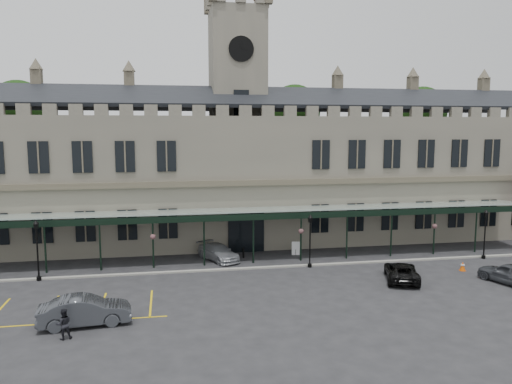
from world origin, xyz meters
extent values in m
plane|color=#232325|center=(0.00, 0.00, 0.00)|extent=(140.00, 140.00, 0.00)
cube|color=#625E52|center=(0.00, 16.00, 6.00)|extent=(60.00, 10.00, 12.00)
cube|color=#50493A|center=(0.00, 10.82, 6.20)|extent=(60.00, 0.35, 0.50)
cube|color=black|center=(0.00, 13.50, 13.80)|extent=(60.00, 4.77, 2.20)
cube|color=black|center=(0.00, 18.50, 13.80)|extent=(60.00, 4.77, 2.20)
cube|color=black|center=(0.00, 10.90, 1.90)|extent=(3.20, 0.18, 3.80)
cube|color=#625E52|center=(0.00, 16.00, 11.00)|extent=(5.00, 5.00, 22.00)
cylinder|color=silver|center=(0.00, 13.44, 18.00)|extent=(2.20, 0.12, 2.20)
cylinder|color=black|center=(0.00, 13.37, 18.00)|extent=(2.30, 0.04, 2.30)
cube|color=black|center=(0.00, 13.44, 13.00)|extent=(1.40, 0.12, 2.80)
cube|color=#8C9E93|center=(0.00, 9.00, 4.10)|extent=(50.00, 4.00, 0.40)
cube|color=black|center=(0.00, 7.00, 3.85)|extent=(50.00, 0.18, 0.50)
cube|color=gray|center=(0.00, 5.50, 0.06)|extent=(60.00, 0.40, 0.12)
cylinder|color=#332314|center=(-22.00, 25.00, 6.00)|extent=(0.70, 0.70, 12.00)
sphere|color=black|center=(-22.00, 25.00, 13.00)|extent=(6.00, 6.00, 6.00)
cylinder|color=#332314|center=(8.00, 25.00, 6.00)|extent=(0.70, 0.70, 12.00)
sphere|color=black|center=(8.00, 25.00, 13.00)|extent=(6.00, 6.00, 6.00)
cylinder|color=#332314|center=(24.00, 25.00, 6.00)|extent=(0.70, 0.70, 12.00)
sphere|color=black|center=(24.00, 25.00, 13.00)|extent=(6.00, 6.00, 6.00)
cylinder|color=black|center=(-16.09, 5.26, 0.14)|extent=(0.35, 0.35, 0.29)
cylinder|color=black|center=(-16.09, 5.26, 1.92)|extent=(0.12, 0.12, 3.84)
cube|color=black|center=(-16.09, 5.26, 3.98)|extent=(0.27, 0.27, 0.38)
cone|color=black|center=(-16.09, 5.26, 4.32)|extent=(0.42, 0.42, 0.29)
cylinder|color=black|center=(4.17, 5.14, 0.14)|extent=(0.33, 0.33, 0.27)
cylinder|color=black|center=(4.17, 5.14, 1.83)|extent=(0.11, 0.11, 3.67)
cube|color=black|center=(4.17, 5.14, 3.80)|extent=(0.26, 0.26, 0.37)
cone|color=black|center=(4.17, 5.14, 4.12)|extent=(0.40, 0.40, 0.27)
cylinder|color=black|center=(19.38, 5.05, 0.14)|extent=(0.33, 0.33, 0.27)
cylinder|color=black|center=(19.38, 5.05, 1.81)|extent=(0.11, 0.11, 3.62)
cube|color=black|center=(19.38, 5.05, 3.76)|extent=(0.25, 0.25, 0.36)
cone|color=black|center=(19.38, 5.05, 4.08)|extent=(0.40, 0.40, 0.27)
cube|color=#DD5207|center=(15.52, 2.06, 0.02)|extent=(0.39, 0.39, 0.04)
cone|color=#DD5207|center=(15.52, 2.06, 0.36)|extent=(0.45, 0.45, 0.72)
cylinder|color=silver|center=(15.52, 2.06, 0.46)|extent=(0.30, 0.30, 0.10)
cylinder|color=black|center=(4.07, 9.08, 0.25)|extent=(0.06, 0.06, 0.49)
cube|color=silver|center=(4.07, 9.08, 0.59)|extent=(0.69, 0.18, 1.18)
cylinder|color=black|center=(-0.56, 8.93, 0.43)|extent=(0.15, 0.15, 0.86)
cylinder|color=black|center=(4.01, 9.33, 0.49)|extent=(0.18, 0.18, 0.98)
imported|color=#3A3D42|center=(-11.50, -3.93, 0.83)|extent=(5.17, 2.28, 1.65)
imported|color=#A3A6AB|center=(-2.73, 8.59, 0.67)|extent=(3.70, 4.94, 1.33)
imported|color=black|center=(9.71, 0.60, 0.65)|extent=(3.65, 5.17, 1.31)
imported|color=#3A3D42|center=(16.88, -1.48, 0.75)|extent=(3.09, 4.73, 1.50)
imported|color=black|center=(-12.30, -5.70, 0.82)|extent=(0.93, 0.81, 1.63)
camera|label=1|loc=(-6.90, -31.91, 10.89)|focal=35.00mm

